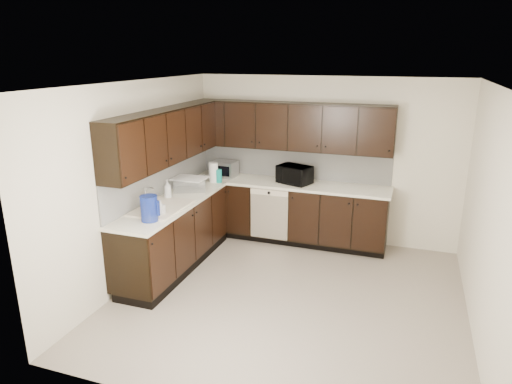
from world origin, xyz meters
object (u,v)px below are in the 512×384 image
storage_bin (190,184)px  blue_pitcher (149,208)px  toaster_oven (224,169)px  microwave (294,175)px  sink (161,213)px

storage_bin → blue_pitcher: 1.29m
toaster_oven → storage_bin: size_ratio=0.88×
microwave → storage_bin: bearing=-128.2°
toaster_oven → blue_pitcher: (-0.03, -2.14, 0.03)m
sink → blue_pitcher: blue_pitcher is taller
microwave → storage_bin: size_ratio=1.09×
sink → storage_bin: sink is taller
storage_bin → blue_pitcher: (0.13, -1.28, 0.06)m
sink → storage_bin: (-0.03, 0.86, 0.15)m
toaster_oven → storage_bin: bearing=-96.5°
storage_bin → blue_pitcher: bearing=-84.1°
storage_bin → sink: bearing=-87.9°
microwave → toaster_oven: 1.16m
sink → microwave: bearing=52.6°
blue_pitcher → storage_bin: bearing=118.0°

